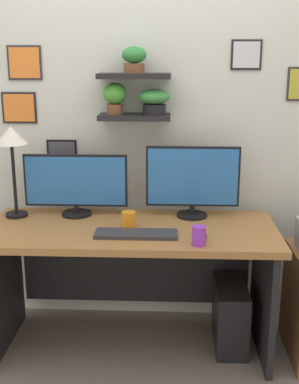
# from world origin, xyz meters

# --- Properties ---
(ground_plane) EXTENTS (8.00, 8.00, 0.00)m
(ground_plane) POSITION_xyz_m (0.00, 0.00, 0.00)
(ground_plane) COLOR #70665B
(back_wall_assembly) EXTENTS (4.40, 0.24, 2.70)m
(back_wall_assembly) POSITION_xyz_m (-0.00, 0.44, 1.36)
(back_wall_assembly) COLOR silver
(back_wall_assembly) RESTS_ON ground
(desk) EXTENTS (1.63, 0.68, 0.75)m
(desk) POSITION_xyz_m (0.00, 0.05, 0.54)
(desk) COLOR #9E6B38
(desk) RESTS_ON ground
(monitor_left) EXTENTS (0.62, 0.18, 0.37)m
(monitor_left) POSITION_xyz_m (-0.35, 0.22, 0.94)
(monitor_left) COLOR black
(monitor_left) RESTS_ON desk
(monitor_right) EXTENTS (0.55, 0.18, 0.42)m
(monitor_right) POSITION_xyz_m (0.35, 0.22, 0.97)
(monitor_right) COLOR black
(monitor_right) RESTS_ON desk
(keyboard) EXTENTS (0.44, 0.14, 0.02)m
(keyboard) POSITION_xyz_m (0.04, -0.13, 0.76)
(keyboard) COLOR #2D2D33
(keyboard) RESTS_ON desk
(computer_mouse) EXTENTS (0.06, 0.09, 0.03)m
(computer_mouse) POSITION_xyz_m (0.38, -0.15, 0.77)
(computer_mouse) COLOR black
(computer_mouse) RESTS_ON desk
(desk_lamp) EXTENTS (0.19, 0.19, 0.54)m
(desk_lamp) POSITION_xyz_m (-0.70, 0.17, 1.19)
(desk_lamp) COLOR black
(desk_lamp) RESTS_ON desk
(coffee_mug) EXTENTS (0.08, 0.08, 0.09)m
(coffee_mug) POSITION_xyz_m (-0.01, -0.00, 0.80)
(coffee_mug) COLOR orange
(coffee_mug) RESTS_ON desk
(pen_cup) EXTENTS (0.07, 0.07, 0.10)m
(pen_cup) POSITION_xyz_m (0.36, -0.25, 0.80)
(pen_cup) COLOR purple
(pen_cup) RESTS_ON desk
(computer_tower_right) EXTENTS (0.18, 0.40, 0.38)m
(computer_tower_right) POSITION_xyz_m (0.58, 0.04, 0.19)
(computer_tower_right) COLOR black
(computer_tower_right) RESTS_ON ground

